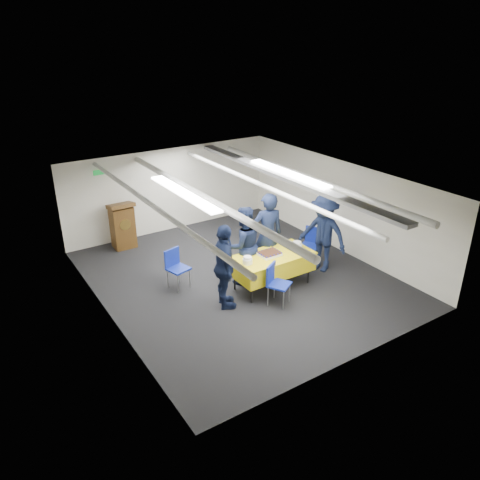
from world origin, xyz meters
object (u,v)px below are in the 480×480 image
Objects in this scene: sheet_cake at (270,254)px; sailor_c at (224,267)px; chair_left at (175,264)px; sailor_d at (323,233)px; chair_right at (312,241)px; chair_near at (275,280)px; sailor_a at (267,235)px; serving_table at (272,263)px; podium at (123,225)px; sailor_b at (243,245)px.

sheet_cake is 0.26× the size of sailor_c.
chair_left is 0.47× the size of sailor_d.
sheet_cake is 1.69m from chair_right.
sailor_a is at bearing 61.78° from chair_near.
serving_table is at bearing -64.36° from sailor_c.
chair_right is (1.89, 1.06, 0.00)m from chair_near.
chair_right is at bearing -58.01° from sailor_c.
sailor_a reaches higher than podium.
sailor_b is (-0.06, 1.11, 0.36)m from chair_near.
chair_right is 0.60m from sailor_d.
serving_table is at bearing -162.77° from chair_right.
chair_left is (-1.40, 1.75, 0.00)m from chair_near.
sailor_a is 0.67m from sailor_b.
chair_left is at bearing 168.16° from chair_right.
chair_left is at bearing 128.56° from chair_near.
chair_near reaches higher than serving_table.
podium is 0.64× the size of sailor_a.
podium reaches higher than chair_near.
sheet_cake is 0.53× the size of chair_near.
sailor_b reaches higher than sheet_cake.
chair_right is 0.44× the size of sailor_a.
chair_left is 0.44× the size of sailor_a.
sailor_c is at bearing -79.74° from podium.
sailor_a is at bearing 177.03° from chair_right.
chair_left is at bearing 39.78° from sailor_c.
serving_table is 0.26m from sheet_cake.
sheet_cake is 1.52m from sailor_d.
sheet_cake is 0.25× the size of sailor_d.
podium is 0.68× the size of sailor_d.
podium is 3.93m from sailor_a.
sailor_a is (0.25, 0.54, 0.42)m from serving_table.
sailor_a is at bearing 58.70° from sheet_cake.
podium is 1.44× the size of chair_right.
chair_near is at bearing -69.40° from podium.
sailor_a is at bearing -132.36° from sailor_d.
chair_near is at bearing -96.40° from sailor_c.
sailor_d is at bearing -100.79° from chair_right.
sheet_cake is 0.61m from sailor_b.
chair_right is 0.49× the size of sailor_c.
chair_near is (-0.36, -0.59, -0.03)m from serving_table.
sailor_c is at bearing -70.12° from chair_left.
sailor_c is (-1.54, -0.67, -0.09)m from sailor_a.
chair_left is at bearing -17.83° from sailor_b.
sheet_cake is at bearing 64.59° from chair_near.
chair_right reaches higher than serving_table.
chair_right is (1.60, 0.46, -0.28)m from sheet_cake.
chair_near is 2.24m from chair_left.
chair_left is at bearing -84.81° from podium.
sailor_a reaches higher than chair_near.
sailor_d reaches higher than sailor_b.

